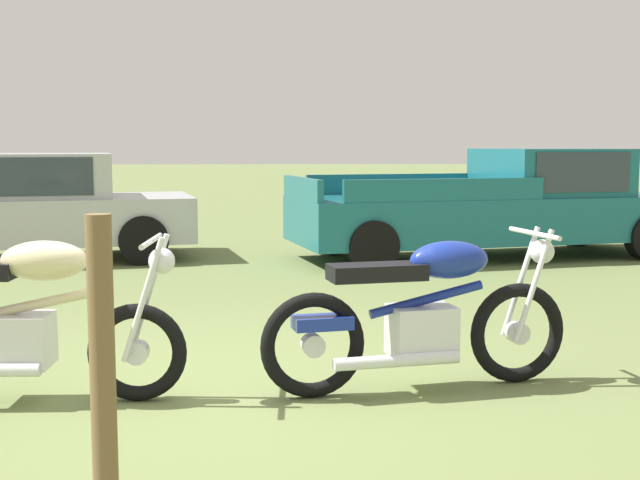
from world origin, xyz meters
TOP-DOWN VIEW (x-y plane):
  - ground_plane at (0.00, 0.00)m, footprint 120.00×120.00m
  - motorcycle_cream at (-1.18, -0.04)m, footprint 2.08×0.64m
  - motorcycle_blue at (1.30, 0.14)m, footprint 2.01×0.81m
  - car_silver at (-3.32, 6.18)m, footprint 4.73×2.75m
  - pickup_truck_teal at (3.42, 6.43)m, footprint 5.61×3.05m
  - fence_post_wooden at (-0.26, -1.86)m, footprint 0.10×0.10m

SIDE VIEW (x-z plane):
  - ground_plane at x=0.00m, z-range 0.00..0.00m
  - motorcycle_blue at x=1.30m, z-range -0.03..0.99m
  - motorcycle_cream at x=-1.18m, z-range -0.02..1.00m
  - fence_post_wooden at x=-0.26m, z-range 0.00..1.29m
  - pickup_truck_teal at x=3.42m, z-range 0.01..1.50m
  - car_silver at x=-3.32m, z-range 0.12..1.55m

